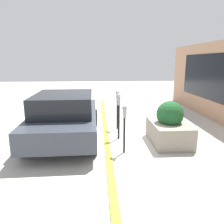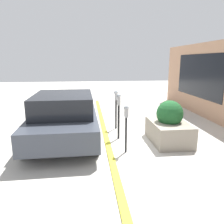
% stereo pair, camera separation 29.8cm
% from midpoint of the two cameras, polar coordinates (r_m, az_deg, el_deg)
% --- Properties ---
extents(ground_plane, '(40.00, 40.00, 0.00)m').
position_cam_midpoint_polar(ground_plane, '(7.01, -2.02, -7.07)').
color(ground_plane, beige).
extents(curb_strip, '(13.50, 0.16, 0.04)m').
position_cam_midpoint_polar(curb_strip, '(7.00, -2.68, -6.94)').
color(curb_strip, gold).
rests_on(curb_strip, ground_plane).
extents(parking_meter_nearest, '(0.15, 0.13, 1.30)m').
position_cam_midpoint_polar(parking_meter_nearest, '(5.75, 2.25, -2.01)').
color(parking_meter_nearest, black).
rests_on(parking_meter_nearest, ground_plane).
extents(parking_meter_second, '(0.14, 0.12, 1.45)m').
position_cam_midpoint_polar(parking_meter_second, '(6.79, 0.50, 0.51)').
color(parking_meter_second, black).
rests_on(parking_meter_second, ground_plane).
extents(parking_meter_middle, '(0.17, 0.14, 1.41)m').
position_cam_midpoint_polar(parking_meter_middle, '(7.82, -0.04, 2.62)').
color(parking_meter_middle, black).
rests_on(parking_meter_middle, ground_plane).
extents(planter_box, '(1.57, 1.06, 1.29)m').
position_cam_midpoint_polar(planter_box, '(6.80, 13.45, -3.62)').
color(planter_box, gray).
rests_on(planter_box, ground_plane).
extents(parked_car_front, '(4.29, 2.01, 1.46)m').
position_cam_midpoint_polar(parked_car_front, '(7.00, -13.49, -1.01)').
color(parked_car_front, '#383D47').
rests_on(parked_car_front, ground_plane).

